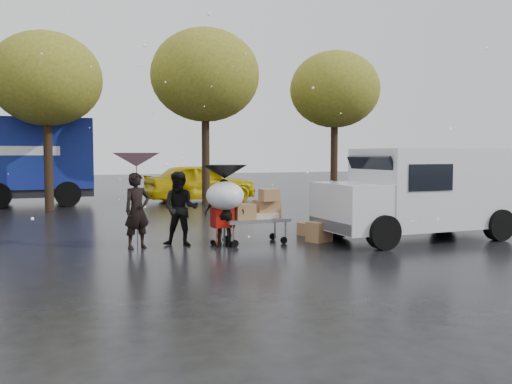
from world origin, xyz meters
name	(u,v)px	position (x,y,z in m)	size (l,w,h in m)	color
ground	(228,248)	(0.00, 0.00, 0.00)	(90.00, 90.00, 0.00)	black
person_pink	(137,211)	(-1.88, 0.66, 0.83)	(0.61, 0.40, 1.67)	black
person_middle	(180,209)	(-0.92, 0.63, 0.84)	(0.82, 0.64, 1.68)	black
person_black	(225,213)	(-0.01, 0.18, 0.76)	(0.89, 0.37, 1.52)	black
umbrella_pink	(136,160)	(-1.88, 0.66, 1.95)	(1.03, 1.03, 2.10)	#4C4C4C
umbrella_black	(225,172)	(-0.01, 0.18, 1.68)	(1.01, 1.01, 1.83)	#4C4C4C
vendor_cart	(258,212)	(0.84, 0.32, 0.73)	(1.52, 0.80, 1.27)	slate
shopping_cart	(225,199)	(-0.04, 0.12, 1.06)	(0.84, 0.84, 1.46)	#9F1009
white_van	(423,191)	(4.84, -0.56, 1.16)	(4.91, 2.18, 2.20)	silver
box_ground_near	(319,232)	(2.27, -0.02, 0.24)	(0.52, 0.42, 0.47)	#945D40
box_ground_far	(307,229)	(2.47, 0.99, 0.16)	(0.42, 0.33, 0.33)	#945D40
yellow_taxi	(200,183)	(2.73, 11.60, 0.83)	(1.96, 4.87, 1.66)	#DDBF0B
tree_row	(131,77)	(-0.47, 10.00, 5.02)	(21.60, 4.40, 7.12)	black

